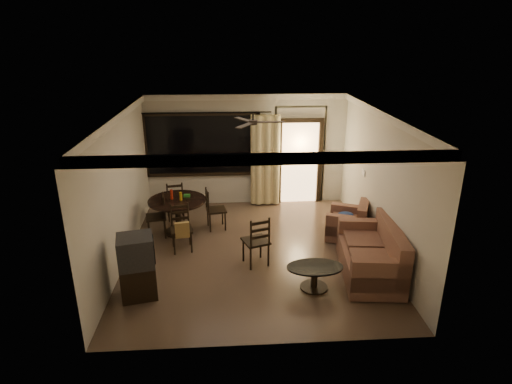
{
  "coord_description": "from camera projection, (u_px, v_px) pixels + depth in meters",
  "views": [
    {
      "loc": [
        -0.45,
        -7.68,
        4.16
      ],
      "look_at": [
        0.07,
        0.2,
        1.23
      ],
      "focal_mm": 30.0,
      "sensor_mm": 36.0,
      "label": 1
    }
  ],
  "objects": [
    {
      "name": "dining_chair_north",
      "position": [
        176.0,
        207.0,
        10.15
      ],
      "size": [
        0.49,
        0.49,
        0.95
      ],
      "rotation": [
        0.0,
        0.0,
        3.33
      ],
      "color": "black",
      "rests_on": "ground"
    },
    {
      "name": "dining_chair_south",
      "position": [
        182.0,
        236.0,
        8.65
      ],
      "size": [
        0.49,
        0.54,
        0.95
      ],
      "rotation": [
        0.0,
        0.0,
        0.19
      ],
      "color": "black",
      "rests_on": "ground"
    },
    {
      "name": "dining_chair_east",
      "position": [
        216.0,
        217.0,
        9.63
      ],
      "size": [
        0.49,
        0.49,
        0.95
      ],
      "rotation": [
        0.0,
        0.0,
        1.76
      ],
      "color": "black",
      "rests_on": "ground"
    },
    {
      "name": "sofa",
      "position": [
        374.0,
        256.0,
        7.71
      ],
      "size": [
        1.15,
        1.89,
        0.96
      ],
      "rotation": [
        0.0,
        0.0,
        -0.12
      ],
      "color": "#492622",
      "rests_on": "ground"
    },
    {
      "name": "side_chair",
      "position": [
        256.0,
        250.0,
        8.12
      ],
      "size": [
        0.57,
        0.57,
        1.02
      ],
      "rotation": [
        0.0,
        0.0,
        3.48
      ],
      "color": "black",
      "rests_on": "ground"
    },
    {
      "name": "dining_table",
      "position": [
        177.0,
        207.0,
        9.32
      ],
      "size": [
        1.25,
        1.25,
        1.0
      ],
      "rotation": [
        0.0,
        0.0,
        0.19
      ],
      "color": "black",
      "rests_on": "ground"
    },
    {
      "name": "tv_cabinet",
      "position": [
        137.0,
        267.0,
        7.05
      ],
      "size": [
        0.67,
        0.62,
        1.1
      ],
      "rotation": [
        0.0,
        0.0,
        0.21
      ],
      "color": "black",
      "rests_on": "ground"
    },
    {
      "name": "armchair",
      "position": [
        349.0,
        224.0,
        9.15
      ],
      "size": [
        1.05,
        1.05,
        0.81
      ],
      "rotation": [
        0.0,
        0.0,
        -0.39
      ],
      "color": "#492622",
      "rests_on": "ground"
    },
    {
      "name": "dining_chair_west",
      "position": [
        157.0,
        224.0,
        9.26
      ],
      "size": [
        0.49,
        0.49,
        0.95
      ],
      "rotation": [
        0.0,
        0.0,
        -1.38
      ],
      "color": "black",
      "rests_on": "ground"
    },
    {
      "name": "coffee_table",
      "position": [
        315.0,
        274.0,
        7.34
      ],
      "size": [
        0.98,
        0.59,
        0.43
      ],
      "rotation": [
        0.0,
        0.0,
        -0.04
      ],
      "color": "black",
      "rests_on": "ground"
    },
    {
      "name": "room_shell",
      "position": [
        274.0,
        143.0,
        9.72
      ],
      "size": [
        5.5,
        6.7,
        5.5
      ],
      "color": "beige",
      "rests_on": "ground"
    },
    {
      "name": "ground",
      "position": [
        253.0,
        252.0,
        8.66
      ],
      "size": [
        5.5,
        5.5,
        0.0
      ],
      "primitive_type": "plane",
      "color": "#7F6651",
      "rests_on": "ground"
    }
  ]
}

